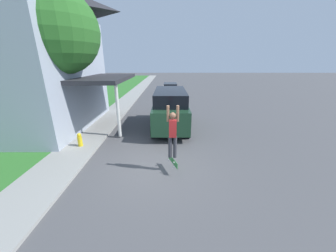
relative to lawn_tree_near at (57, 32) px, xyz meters
name	(u,v)px	position (x,y,z in m)	size (l,w,h in m)	color
ground_plane	(154,166)	(4.52, -3.13, -5.02)	(120.00, 120.00, 0.00)	#49494C
lawn	(44,119)	(-3.48, 2.87, -4.98)	(10.00, 80.00, 0.08)	#2D6B28
sidewalk	(108,119)	(0.92, 2.87, -4.97)	(1.80, 80.00, 0.10)	gray
house	(3,47)	(-3.85, 1.49, -0.53)	(11.21, 8.09, 8.50)	#99A3B2
lawn_tree_near	(57,32)	(0.00, 0.00, 0.00)	(3.76, 3.76, 6.85)	brown
suv_parked	(170,108)	(5.16, 1.23, -3.81)	(2.05, 4.86, 2.24)	#193823
car_down_street	(170,89)	(5.30, 13.31, -4.38)	(1.89, 4.45, 1.31)	silver
skateboarder	(172,132)	(5.19, -3.48, -3.49)	(0.41, 0.22, 1.87)	#38383D
skateboard	(172,161)	(5.20, -3.44, -4.63)	(0.33, 0.79, 0.25)	#337F3D
fire_hydrant	(79,140)	(1.01, -1.55, -4.62)	(0.20, 0.20, 0.63)	gold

